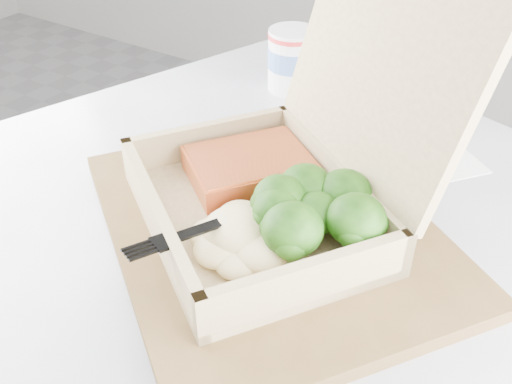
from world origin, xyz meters
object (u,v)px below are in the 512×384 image
Objects in this scene: cafe_table at (252,375)px; paper_cup at (292,58)px; takeout_container at (293,164)px; serving_tray at (268,226)px.

cafe_table is 0.42m from paper_cup.
cafe_table is at bearing -66.66° from takeout_container.
takeout_container reaches higher than serving_tray.
paper_cup reaches higher than serving_tray.
serving_tray is at bearing -81.33° from takeout_container.
cafe_table is 2.80× the size of serving_tray.
cafe_table is at bearing -65.63° from paper_cup.
takeout_container is (0.01, 0.05, 0.26)m from cafe_table.
paper_cup is (-0.14, 0.29, 0.04)m from serving_tray.
serving_tray is (-0.00, 0.03, 0.19)m from cafe_table.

